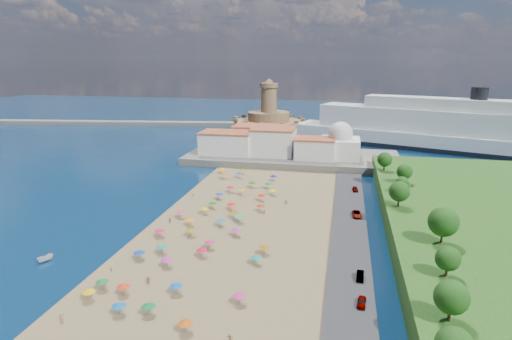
# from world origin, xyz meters

# --- Properties ---
(ground) EXTENTS (700.00, 700.00, 0.00)m
(ground) POSITION_xyz_m (0.00, 0.00, 0.00)
(ground) COLOR #071938
(ground) RESTS_ON ground
(terrace) EXTENTS (90.00, 36.00, 3.00)m
(terrace) POSITION_xyz_m (10.00, 73.00, 1.50)
(terrace) COLOR #59544C
(terrace) RESTS_ON ground
(jetty) EXTENTS (18.00, 70.00, 2.40)m
(jetty) POSITION_xyz_m (-12.00, 108.00, 1.20)
(jetty) COLOR #59544C
(jetty) RESTS_ON ground
(breakwater) EXTENTS (199.03, 34.77, 2.60)m
(breakwater) POSITION_xyz_m (-110.00, 153.00, 1.30)
(breakwater) COLOR #59544C
(breakwater) RESTS_ON ground
(waterfront_buildings) EXTENTS (57.00, 29.00, 11.00)m
(waterfront_buildings) POSITION_xyz_m (-3.05, 73.64, 7.88)
(waterfront_buildings) COLOR silver
(waterfront_buildings) RESTS_ON terrace
(domed_building) EXTENTS (16.00, 16.00, 15.00)m
(domed_building) POSITION_xyz_m (30.00, 71.00, 8.97)
(domed_building) COLOR silver
(domed_building) RESTS_ON terrace
(fortress) EXTENTS (40.00, 40.00, 32.40)m
(fortress) POSITION_xyz_m (-12.00, 138.00, 6.68)
(fortress) COLOR #946E4A
(fortress) RESTS_ON ground
(cruise_ship) EXTENTS (138.70, 65.30, 30.49)m
(cruise_ship) POSITION_xyz_m (73.43, 112.49, 9.03)
(cruise_ship) COLOR black
(cruise_ship) RESTS_ON ground
(beach_parasols) EXTENTS (31.67, 115.27, 2.20)m
(beach_parasols) POSITION_xyz_m (-1.10, -11.76, 2.15)
(beach_parasols) COLOR gray
(beach_parasols) RESTS_ON beach
(beachgoers) EXTENTS (31.43, 89.08, 1.89)m
(beachgoers) POSITION_xyz_m (-0.36, -8.89, 1.10)
(beachgoers) COLOR tan
(beachgoers) RESTS_ON beach
(parked_cars) EXTENTS (2.76, 72.82, 1.44)m
(parked_cars) POSITION_xyz_m (36.00, -0.16, 1.39)
(parked_cars) COLOR gray
(parked_cars) RESTS_ON promenade
(hillside_trees) EXTENTS (12.42, 103.72, 7.86)m
(hillside_trees) POSITION_xyz_m (48.57, -9.93, 9.98)
(hillside_trees) COLOR #382314
(hillside_trees) RESTS_ON hillside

